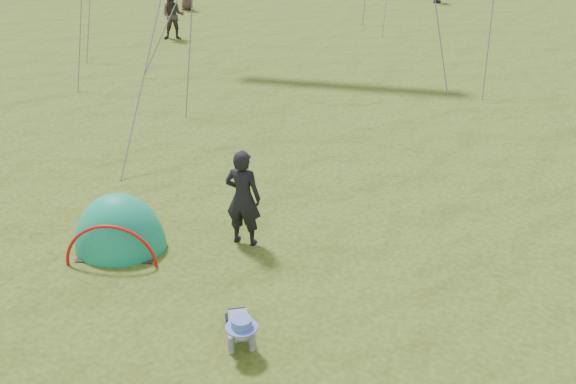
% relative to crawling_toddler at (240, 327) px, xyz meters
% --- Properties ---
extents(ground, '(140.00, 140.00, 0.00)m').
position_rel_crawling_toddler_xyz_m(ground, '(-0.70, -0.05, -0.28)').
color(ground, '#294114').
extents(crawling_toddler, '(0.77, 0.88, 0.56)m').
position_rel_crawling_toddler_xyz_m(crawling_toddler, '(0.00, 0.00, 0.00)').
color(crawling_toddler, black).
rests_on(crawling_toddler, ground).
extents(popup_tent, '(1.68, 1.48, 1.90)m').
position_rel_crawling_toddler_xyz_m(popup_tent, '(-2.62, 1.83, -0.28)').
color(popup_tent, '#028975').
rests_on(popup_tent, ground).
extents(standing_adult, '(0.62, 0.43, 1.62)m').
position_rel_crawling_toddler_xyz_m(standing_adult, '(-0.74, 2.50, 0.53)').
color(standing_adult, black).
rests_on(standing_adult, ground).
extents(crowd_person_7, '(1.02, 0.90, 1.76)m').
position_rel_crawling_toddler_xyz_m(crowd_person_7, '(-7.96, 16.53, 0.60)').
color(crowd_person_7, '#3B332A').
rests_on(crowd_person_7, ground).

